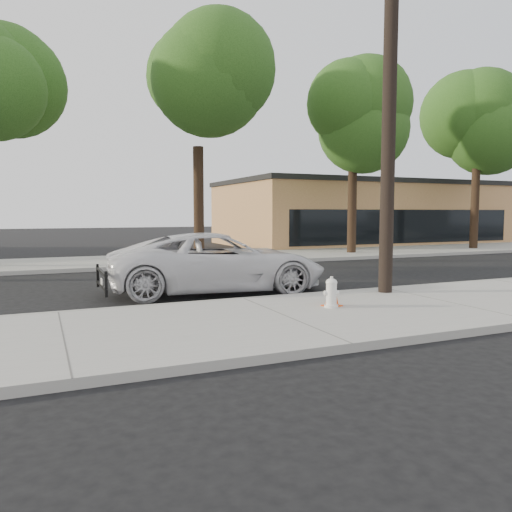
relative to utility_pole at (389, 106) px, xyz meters
name	(u,v)px	position (x,y,z in m)	size (l,w,h in m)	color
ground	(214,291)	(-3.60, 2.70, -4.70)	(120.00, 120.00, 0.00)	black
near_sidewalk	(286,320)	(-3.60, -1.60, -4.62)	(90.00, 4.40, 0.15)	gray
far_sidewalk	(149,261)	(-3.60, 11.20, -4.62)	(90.00, 5.00, 0.15)	gray
curb_near	(243,301)	(-3.60, 0.60, -4.62)	(90.00, 0.12, 0.16)	#9E9B93
building_main	(359,214)	(12.40, 18.70, -2.70)	(18.00, 10.00, 4.00)	#AC7047
utility_pole	(389,106)	(0.00, 0.00, 0.00)	(1.40, 0.34, 9.00)	black
tree_c	(204,98)	(-1.38, 10.34, 2.21)	(4.96, 4.80, 9.55)	black
tree_d	(359,125)	(6.60, 10.65, 1.67)	(4.50, 4.35, 8.75)	black
tree_e	(483,129)	(14.61, 10.44, 2.00)	(4.80, 4.65, 9.25)	black
police_cruiser	(218,263)	(-3.52, 2.54, -3.90)	(2.65, 5.74, 1.60)	silver
fire_hydrant	(331,293)	(-2.33, -1.20, -4.25)	(0.33, 0.30, 0.61)	white
traffic_cone	(332,291)	(-2.24, -1.08, -4.23)	(0.42, 0.42, 0.65)	#E6450C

